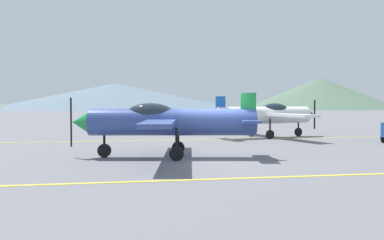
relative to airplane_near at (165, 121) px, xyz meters
name	(u,v)px	position (x,y,z in m)	size (l,w,h in m)	color
ground_plane	(215,159)	(1.75, -0.78, -1.38)	(400.00, 400.00, 0.00)	slate
apron_line_near	(250,178)	(1.75, -4.87, -1.37)	(80.00, 0.16, 0.01)	yellow
apron_line_far	(182,140)	(1.75, 7.37, -1.37)	(80.00, 0.16, 0.01)	yellow
airplane_near	(165,121)	(0.00, 0.00, 0.00)	(7.14, 8.17, 2.44)	#33478C
airplane_mid	(267,114)	(7.08, 8.31, 0.00)	(7.15, 8.13, 2.44)	white
hill_centerleft	(116,96)	(-1.88, 138.18, 3.21)	(87.05, 87.05, 9.17)	slate
hill_centerright	(320,93)	(68.21, 122.36, 4.13)	(53.51, 53.51, 11.01)	#4C6651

